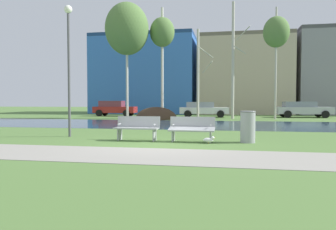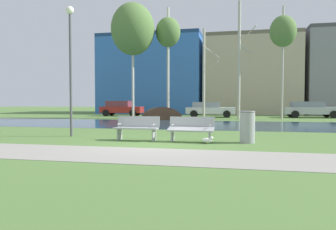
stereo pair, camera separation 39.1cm
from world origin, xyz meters
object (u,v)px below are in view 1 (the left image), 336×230
Objects in this scene: streetlamp at (69,49)px; parked_van_nearest_red at (114,108)px; bench_left at (137,127)px; parked_sedan_second_white at (203,109)px; trash_bin at (248,126)px; seagull at (209,140)px; parked_hatch_third_silver at (302,109)px; bench_right at (192,128)px.

parked_van_nearest_red is (-4.60, 17.92, -2.72)m from streetlamp.
streetlamp reaches higher than bench_left.
trash_bin is at bearing -81.02° from parked_sedan_second_white.
streetlamp is (-5.62, 1.18, 3.36)m from seagull.
parked_van_nearest_red is 0.93× the size of parked_sedan_second_white.
trash_bin is 21.83m from parked_van_nearest_red.
seagull is (-1.29, -0.55, -0.43)m from trash_bin.
seagull is at bearing -156.85° from trash_bin.
bench_left is at bearing -117.18° from parked_hatch_third_silver.
bench_left is 4.33m from streetlamp.
parked_van_nearest_red reaches higher than parked_sedan_second_white.
trash_bin is 18.23m from parked_sedan_second_white.
seagull is at bearing -110.21° from parked_hatch_third_silver.
streetlamp reaches higher than trash_bin.
parked_sedan_second_white is (4.06, 17.38, -2.76)m from streetlamp.
bench_right is at bearing -176.21° from trash_bin.
bench_right is 1.49× the size of trash_bin.
parked_van_nearest_red is (-9.60, 18.68, 0.30)m from bench_right.
bench_right is 0.82m from seagull.
parked_van_nearest_red is 8.68m from parked_sedan_second_white.
trash_bin is 0.24× the size of parked_sedan_second_white.
parked_van_nearest_red reaches higher than trash_bin.
parked_van_nearest_red is at bearing 176.44° from parked_sedan_second_white.
bench_left is 20.17m from parked_van_nearest_red.
bench_right is at bearing -62.80° from parked_van_nearest_red.
parked_sedan_second_white is 0.93× the size of parked_hatch_third_silver.
streetlamp is 1.10× the size of parked_hatch_third_silver.
parked_sedan_second_white is at bearing 92.95° from bench_right.
streetlamp reaches higher than parked_hatch_third_silver.
bench_right is 0.31× the size of streetlamp.
streetlamp is 18.06m from parked_sedan_second_white.
seagull is at bearing -85.22° from parked_sedan_second_white.
trash_bin reaches higher than seagull.
trash_bin is 0.23× the size of parked_hatch_third_silver.
trash_bin is at bearing 23.15° from seagull.
parked_van_nearest_red reaches higher than seagull.
bench_left is 0.34× the size of parked_hatch_third_silver.
bench_right is 5.89m from streetlamp.
trash_bin is at bearing -107.23° from parked_hatch_third_silver.
parked_van_nearest_red is (-10.21, 19.10, 0.64)m from seagull.
streetlamp reaches higher than bench_right.
parked_sedan_second_white is 8.72m from parked_hatch_third_silver.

